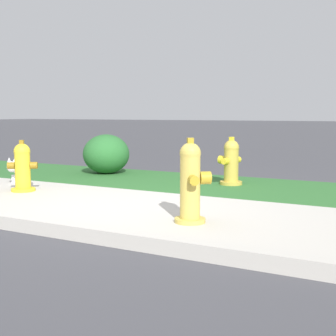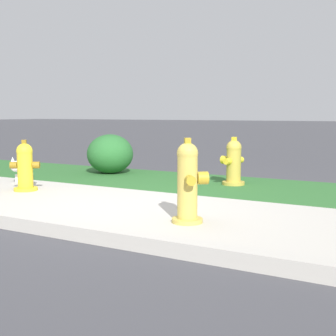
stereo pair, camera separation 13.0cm
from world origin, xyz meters
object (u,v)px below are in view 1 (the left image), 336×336
Objects in this scene: fire_hydrant_at_driveway at (23,167)px; fire_hydrant_by_grass_verge at (231,162)px; shrub_bush_near_lamp at (106,154)px; fire_hydrant_far_end at (191,182)px; small_white_dog at (19,168)px.

fire_hydrant_by_grass_verge reaches higher than fire_hydrant_at_driveway.
fire_hydrant_by_grass_verge reaches higher than shrub_bush_near_lamp.
fire_hydrant_by_grass_verge is 2.49m from fire_hydrant_far_end.
shrub_bush_near_lamp is (-2.84, 2.63, -0.05)m from fire_hydrant_far_end.
fire_hydrant_far_end reaches higher than fire_hydrant_at_driveway.
fire_hydrant_far_end is (0.51, -2.44, 0.06)m from fire_hydrant_by_grass_verge.
shrub_bush_near_lamp is at bearing 59.11° from fire_hydrant_at_driveway.
fire_hydrant_at_driveway is 0.86× the size of shrub_bush_near_lamp.
small_white_dog is 1.60m from shrub_bush_near_lamp.
fire_hydrant_at_driveway is at bearing 144.77° from fire_hydrant_by_grass_verge.
shrub_bush_near_lamp is (-0.13, 2.05, 0.01)m from fire_hydrant_at_driveway.
fire_hydrant_far_end is 1.02× the size of shrub_bush_near_lamp.
fire_hydrant_far_end is at bearing -46.56° from fire_hydrant_at_driveway.
small_white_dog is at bearing 129.63° from fire_hydrant_by_grass_verge.
shrub_bush_near_lamp is at bearing -171.16° from fire_hydrant_far_end.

